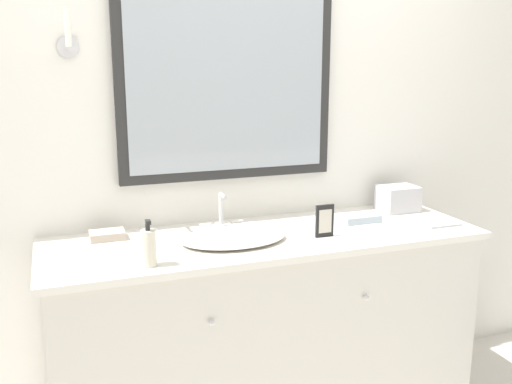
% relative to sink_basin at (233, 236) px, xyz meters
% --- Properties ---
extents(wall_back, '(8.00, 0.18, 2.55)m').
position_rel_sink_basin_xyz_m(wall_back, '(0.16, 0.36, 0.35)').
color(wall_back, white).
rests_on(wall_back, ground_plane).
extents(vanity_counter, '(1.94, 0.62, 0.92)m').
position_rel_sink_basin_xyz_m(vanity_counter, '(0.16, 0.02, -0.48)').
color(vanity_counter, beige).
rests_on(vanity_counter, ground_plane).
extents(sink_basin, '(0.46, 0.37, 0.18)m').
position_rel_sink_basin_xyz_m(sink_basin, '(0.00, 0.00, 0.00)').
color(sink_basin, silver).
rests_on(sink_basin, vanity_counter).
extents(soap_bottle, '(0.06, 0.06, 0.18)m').
position_rel_sink_basin_xyz_m(soap_bottle, '(-0.39, -0.19, 0.05)').
color(soap_bottle, beige).
rests_on(soap_bottle, vanity_counter).
extents(appliance_box, '(0.19, 0.15, 0.13)m').
position_rel_sink_basin_xyz_m(appliance_box, '(0.95, 0.19, 0.05)').
color(appliance_box, '#BCBCC1').
rests_on(appliance_box, vanity_counter).
extents(picture_frame, '(0.08, 0.01, 0.14)m').
position_rel_sink_basin_xyz_m(picture_frame, '(0.39, -0.09, 0.05)').
color(picture_frame, black).
rests_on(picture_frame, vanity_counter).
extents(hand_towel_near_sink, '(0.19, 0.12, 0.03)m').
position_rel_sink_basin_xyz_m(hand_towel_near_sink, '(0.66, 0.08, -0.00)').
color(hand_towel_near_sink, '#A8B7C6').
rests_on(hand_towel_near_sink, vanity_counter).
extents(hand_towel_far_corner, '(0.15, 0.11, 0.03)m').
position_rel_sink_basin_xyz_m(hand_towel_far_corner, '(-0.50, 0.21, -0.00)').
color(hand_towel_far_corner, '#B7A899').
rests_on(hand_towel_far_corner, vanity_counter).
extents(metal_tray, '(0.17, 0.09, 0.01)m').
position_rel_sink_basin_xyz_m(metal_tray, '(0.99, -0.11, -0.01)').
color(metal_tray, '#ADADB2').
rests_on(metal_tray, vanity_counter).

